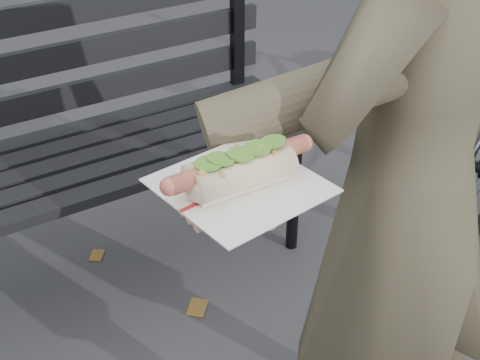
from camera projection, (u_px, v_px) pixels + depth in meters
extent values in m
cylinder|color=black|center=(294.00, 193.00, 2.21)|extent=(0.04, 0.04, 0.45)
cylinder|color=black|center=(240.00, 148.00, 2.45)|extent=(0.04, 0.04, 0.45)
cube|color=black|center=(95.00, 194.00, 1.78)|extent=(1.50, 0.07, 0.03)
cube|color=black|center=(83.00, 178.00, 1.84)|extent=(1.50, 0.07, 0.03)
cube|color=black|center=(72.00, 164.00, 1.91)|extent=(1.50, 0.07, 0.03)
cube|color=black|center=(61.00, 150.00, 1.97)|extent=(1.50, 0.07, 0.03)
cube|color=black|center=(52.00, 137.00, 2.04)|extent=(1.50, 0.07, 0.03)
cube|color=black|center=(237.00, 30.00, 2.22)|extent=(0.04, 0.03, 0.42)
cube|color=black|center=(43.00, 103.00, 2.00)|extent=(1.50, 0.02, 0.08)
cube|color=black|center=(36.00, 62.00, 1.93)|extent=(1.50, 0.02, 0.08)
cube|color=black|center=(28.00, 19.00, 1.86)|extent=(1.50, 0.02, 0.08)
imported|color=#494731|center=(406.00, 194.00, 1.22)|extent=(0.63, 0.47, 1.56)
cylinder|color=#494731|center=(360.00, 81.00, 1.01)|extent=(0.51, 0.23, 0.19)
cylinder|color=#D8A384|center=(261.00, 180.00, 0.90)|extent=(0.09, 0.08, 0.07)
ellipsoid|color=#D8A384|center=(240.00, 196.00, 0.88)|extent=(0.10, 0.12, 0.03)
cylinder|color=#D8A384|center=(215.00, 219.00, 0.83)|extent=(0.05, 0.02, 0.02)
cylinder|color=#D8A384|center=(207.00, 211.00, 0.85)|extent=(0.05, 0.02, 0.02)
cylinder|color=#D8A384|center=(200.00, 203.00, 0.86)|extent=(0.05, 0.02, 0.02)
cylinder|color=#D8A384|center=(192.00, 196.00, 0.87)|extent=(0.05, 0.02, 0.02)
cylinder|color=#D8A384|center=(269.00, 213.00, 0.84)|extent=(0.04, 0.05, 0.02)
cube|color=white|center=(240.00, 185.00, 0.87)|extent=(0.21, 0.21, 0.00)
cube|color=#B21E1E|center=(240.00, 184.00, 0.87)|extent=(0.19, 0.03, 0.00)
cylinder|color=#C7614C|center=(240.00, 164.00, 0.85)|extent=(0.20, 0.02, 0.02)
sphere|color=#C7614C|center=(170.00, 186.00, 0.81)|extent=(0.03, 0.02, 0.02)
sphere|color=#C7614C|center=(304.00, 143.00, 0.89)|extent=(0.02, 0.02, 0.02)
sphere|color=#9E6B2D|center=(266.00, 151.00, 0.86)|extent=(0.01, 0.01, 0.01)
sphere|color=#9E6B2D|center=(220.00, 163.00, 0.84)|extent=(0.01, 0.01, 0.01)
sphere|color=#9E6B2D|center=(274.00, 153.00, 0.85)|extent=(0.01, 0.01, 0.01)
sphere|color=#9E6B2D|center=(243.00, 163.00, 0.85)|extent=(0.01, 0.01, 0.01)
sphere|color=#9E6B2D|center=(194.00, 165.00, 0.83)|extent=(0.01, 0.01, 0.01)
sphere|color=#9E6B2D|center=(222.00, 168.00, 0.84)|extent=(0.01, 0.01, 0.01)
sphere|color=#9E6B2D|center=(237.00, 154.00, 0.86)|extent=(0.01, 0.01, 0.01)
sphere|color=#9E6B2D|center=(229.00, 157.00, 0.86)|extent=(0.01, 0.01, 0.01)
sphere|color=#9E6B2D|center=(204.00, 160.00, 0.85)|extent=(0.01, 0.01, 0.01)
sphere|color=#9E6B2D|center=(218.00, 179.00, 0.81)|extent=(0.01, 0.01, 0.01)
sphere|color=#9E6B2D|center=(248.00, 156.00, 0.85)|extent=(0.01, 0.01, 0.01)
sphere|color=#9E6B2D|center=(202.00, 172.00, 0.81)|extent=(0.01, 0.01, 0.01)
sphere|color=#9E6B2D|center=(251.00, 156.00, 0.86)|extent=(0.01, 0.01, 0.01)
sphere|color=#9E6B2D|center=(243.00, 156.00, 0.85)|extent=(0.01, 0.01, 0.01)
sphere|color=#9E6B2D|center=(212.00, 163.00, 0.84)|extent=(0.01, 0.01, 0.01)
sphere|color=#9E6B2D|center=(221.00, 176.00, 0.82)|extent=(0.01, 0.01, 0.01)
sphere|color=#9E6B2D|center=(238.00, 147.00, 0.86)|extent=(0.01, 0.01, 0.01)
sphere|color=#9E6B2D|center=(202.00, 175.00, 0.81)|extent=(0.01, 0.01, 0.01)
sphere|color=#9E6B2D|center=(260.00, 154.00, 0.86)|extent=(0.01, 0.01, 0.01)
sphere|color=#9E6B2D|center=(248.00, 166.00, 0.84)|extent=(0.01, 0.01, 0.01)
sphere|color=#9E6B2D|center=(260.00, 157.00, 0.86)|extent=(0.01, 0.01, 0.01)
sphere|color=#9E6B2D|center=(247.00, 161.00, 0.84)|extent=(0.01, 0.01, 0.01)
sphere|color=#9E6B2D|center=(261.00, 150.00, 0.86)|extent=(0.01, 0.01, 0.01)
sphere|color=#9E6B2D|center=(234.00, 156.00, 0.86)|extent=(0.01, 0.01, 0.01)
cylinder|color=#569528|center=(208.00, 163.00, 0.82)|extent=(0.04, 0.04, 0.01)
cylinder|color=#569528|center=(221.00, 159.00, 0.83)|extent=(0.04, 0.04, 0.01)
cylinder|color=#569528|center=(241.00, 154.00, 0.84)|extent=(0.04, 0.04, 0.01)
cylinder|color=#569528|center=(257.00, 148.00, 0.85)|extent=(0.04, 0.04, 0.01)
cylinder|color=#569528|center=(273.00, 142.00, 0.86)|extent=(0.04, 0.04, 0.01)
cube|color=brown|center=(346.00, 244.00, 2.34)|extent=(0.06, 0.07, 0.00)
cube|color=brown|center=(249.00, 127.00, 3.05)|extent=(0.09, 0.08, 0.00)
cube|color=brown|center=(163.00, 107.00, 3.22)|extent=(0.09, 0.10, 0.00)
cube|color=brown|center=(212.00, 229.00, 2.41)|extent=(0.04, 0.05, 0.00)
cube|color=brown|center=(97.00, 255.00, 2.29)|extent=(0.07, 0.07, 0.00)
cube|color=brown|center=(197.00, 307.00, 2.07)|extent=(0.09, 0.09, 0.00)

